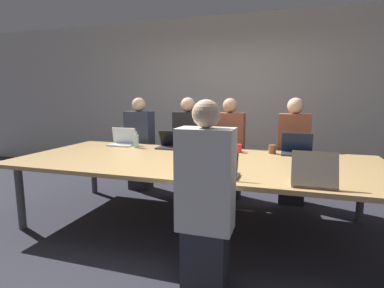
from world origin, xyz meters
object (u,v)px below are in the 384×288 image
laptop_near_midright (220,170)px  person_far_center (229,150)px  laptop_far_left (123,140)px  person_far_midleft (188,147)px  laptop_far_right (297,148)px  cup_far_center (239,148)px  person_far_right (293,153)px  laptop_far_midleft (171,143)px  laptop_near_right (314,176)px  bottle_far_left (136,141)px  cup_far_right (272,149)px  stapler (186,158)px  laptop_far_center (219,144)px  person_far_left (140,145)px  person_near_midright (206,200)px

laptop_near_midright → person_far_center: person_far_center is taller
laptop_far_left → person_far_midleft: 0.94m
laptop_far_right → cup_far_center: laptop_far_right is taller
person_far_right → laptop_far_midleft: size_ratio=4.07×
person_far_right → cup_far_center: (-0.64, -0.50, 0.12)m
laptop_near_right → laptop_far_midleft: laptop_near_right is taller
person_far_midleft → bottle_far_left: bearing=-130.8°
laptop_far_right → cup_far_center: 0.67m
person_far_right → bottle_far_left: person_far_right is taller
laptop_far_midleft → person_far_center: (0.68, 0.46, -0.14)m
person_far_midleft → cup_far_right: bearing=-22.5°
bottle_far_left → stapler: bearing=-32.2°
laptop_near_right → laptop_far_midleft: size_ratio=0.95×
laptop_far_right → laptop_far_left: bearing=-179.6°
person_far_midleft → cup_far_center: size_ratio=13.80×
laptop_far_midleft → laptop_far_center: 0.62m
laptop_near_midright → person_far_left: person_far_left is taller
person_far_right → cup_far_right: person_far_right is taller
person_near_midright → person_far_midleft: person_far_midleft is taller
person_far_right → laptop_near_midright: bearing=-109.9°
laptop_far_center → laptop_far_left: bearing=-178.8°
cup_far_right → laptop_far_center: bearing=175.6°
laptop_far_right → laptop_near_midright: bearing=-116.6°
laptop_far_left → cup_far_center: laptop_far_left is taller
laptop_near_right → person_near_midright: 0.84m
laptop_far_right → stapler: size_ratio=2.26×
cup_far_right → person_far_left: (-1.97, 0.44, -0.12)m
laptop_far_left → cup_far_center: (1.63, -0.07, -0.02)m
person_far_right → cup_far_right: (-0.25, -0.46, 0.12)m
person_far_right → stapler: bearing=-135.1°
person_far_right → laptop_far_center: person_far_right is taller
stapler → bottle_far_left: bearing=157.4°
person_far_left → person_far_center: (1.38, -0.00, -0.00)m
person_near_midright → laptop_far_right: (0.67, 1.65, 0.14)m
laptop_far_right → person_far_right: size_ratio=0.25×
person_far_midleft → stapler: bearing=-73.1°
laptop_near_midright → laptop_far_center: bearing=-77.2°
person_far_left → cup_far_center: bearing=-17.2°
cup_far_center → person_far_midleft: bearing=146.3°
laptop_far_left → laptop_near_right: bearing=-28.3°
person_far_left → stapler: 1.56m
laptop_far_right → person_far_center: person_far_center is taller
person_near_midright → bottle_far_left: person_near_midright is taller
cup_far_right → stapler: bearing=-142.9°
laptop_far_center → cup_far_center: laptop_far_center is taller
laptop_near_right → person_near_midright: (-0.75, -0.35, -0.15)m
bottle_far_left → laptop_near_right: bearing=-28.8°
cup_far_right → bottle_far_left: size_ratio=0.48×
laptop_far_left → person_far_center: (1.42, 0.42, -0.14)m
bottle_far_left → cup_far_center: (1.35, 0.06, -0.04)m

